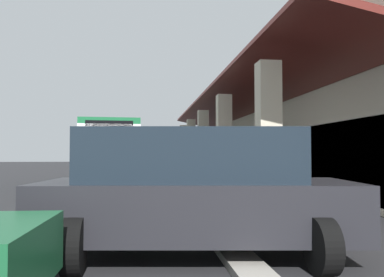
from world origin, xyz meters
The scene contains 7 objects.
ground centered at (0.00, 8.00, 0.00)m, with size 120.00×120.00×0.00m, color #262628.
curb_strip centered at (-0.02, 2.76, 0.06)m, with size 34.78×0.50×0.12m, color #9E998E.
plaza_building centered at (-0.02, 12.39, 3.86)m, with size 29.28×13.52×7.71m.
transit_bus centered at (-1.01, -0.56, 1.85)m, with size 11.38×3.49×3.34m.
parked_suv_charcoal centered at (15.16, 2.16, 1.02)m, with size 3.07×4.99×1.97m.
pedestrian centered at (8.16, 0.07, 0.93)m, with size 0.45×0.63×1.67m.
potted_palm centered at (-7.12, 4.02, 0.71)m, with size 1.79×1.76×2.72m.
Camera 1 is at (21.46, 1.39, 1.60)m, focal length 38.06 mm.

